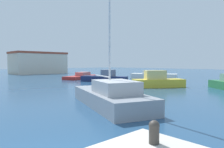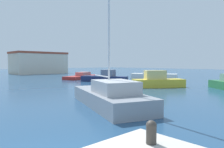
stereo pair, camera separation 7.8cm
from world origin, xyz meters
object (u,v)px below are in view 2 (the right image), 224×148
mooring_bollard (151,131)px  sailboat_grey_distant_north (110,96)px  motorboat_red_inner_mooring (82,76)px  motorboat_navy_center_channel (105,78)px  motorboat_yellow_outer_mooring (158,81)px  motorboat_white_near_pier (154,76)px

mooring_bollard → sailboat_grey_distant_north: size_ratio=0.04×
motorboat_red_inner_mooring → motorboat_navy_center_channel: bearing=-100.1°
motorboat_navy_center_channel → motorboat_yellow_outer_mooring: 9.36m
motorboat_red_inner_mooring → motorboat_white_near_pier: bearing=-50.9°
motorboat_white_near_pier → sailboat_grey_distant_north: (-20.59, -11.62, 0.11)m
motorboat_navy_center_channel → motorboat_white_near_pier: size_ratio=0.89×
motorboat_yellow_outer_mooring → sailboat_grey_distant_north: 11.91m
motorboat_navy_center_channel → motorboat_red_inner_mooring: bearing=79.9°
motorboat_navy_center_channel → sailboat_grey_distant_north: sailboat_grey_distant_north is taller
motorboat_navy_center_channel → motorboat_yellow_outer_mooring: bearing=-91.0°
motorboat_red_inner_mooring → mooring_bollard: bearing=-122.1°
motorboat_white_near_pier → motorboat_red_inner_mooring: 12.51m
motorboat_navy_center_channel → sailboat_grey_distant_north: bearing=-129.8°
motorboat_white_near_pier → sailboat_grey_distant_north: sailboat_grey_distant_north is taller
motorboat_white_near_pier → sailboat_grey_distant_north: size_ratio=0.60×
mooring_bollard → motorboat_red_inner_mooring: bearing=57.9°
motorboat_yellow_outer_mooring → sailboat_grey_distant_north: size_ratio=0.45×
mooring_bollard → motorboat_navy_center_channel: (16.37, 20.51, -0.60)m
mooring_bollard → motorboat_white_near_pier: size_ratio=0.07×
motorboat_white_near_pier → motorboat_yellow_outer_mooring: bearing=-141.8°
motorboat_red_inner_mooring → motorboat_yellow_outer_mooring: bearing=-95.1°
motorboat_yellow_outer_mooring → mooring_bollard: bearing=-145.5°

